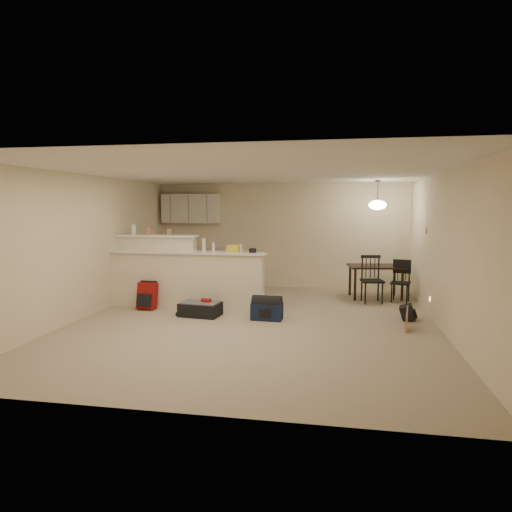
% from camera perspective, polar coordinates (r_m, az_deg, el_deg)
% --- Properties ---
extents(room, '(7.00, 7.02, 2.50)m').
position_cam_1_polar(room, '(7.58, -0.20, 0.93)').
color(room, tan).
rests_on(room, ground).
extents(breakfast_bar, '(3.08, 0.58, 1.39)m').
position_cam_1_polar(breakfast_bar, '(9.07, -10.05, -2.39)').
color(breakfast_bar, beige).
rests_on(breakfast_bar, ground).
extents(upper_cabinets, '(1.40, 0.34, 0.70)m').
position_cam_1_polar(upper_cabinets, '(11.32, -8.15, 5.89)').
color(upper_cabinets, white).
rests_on(upper_cabinets, room).
extents(kitchen_counter, '(1.80, 0.60, 0.90)m').
position_cam_1_polar(kitchen_counter, '(11.24, -7.28, -1.52)').
color(kitchen_counter, white).
rests_on(kitchen_counter, ground).
extents(thermostat, '(0.02, 0.12, 0.12)m').
position_cam_1_polar(thermostat, '(9.13, 20.46, 3.00)').
color(thermostat, beige).
rests_on(thermostat, room).
extents(jar, '(0.10, 0.10, 0.20)m').
position_cam_1_polar(jar, '(9.46, -15.03, 3.22)').
color(jar, silver).
rests_on(jar, breakfast_bar).
extents(cereal_box, '(0.10, 0.07, 0.16)m').
position_cam_1_polar(cereal_box, '(9.33, -13.21, 3.10)').
color(cereal_box, '#AC7C58').
rests_on(cereal_box, breakfast_bar).
extents(small_box, '(0.08, 0.06, 0.12)m').
position_cam_1_polar(small_box, '(9.17, -10.74, 2.98)').
color(small_box, '#AC7C58').
rests_on(small_box, breakfast_bar).
extents(bottle_a, '(0.07, 0.07, 0.26)m').
position_cam_1_polar(bottle_a, '(8.73, -6.52, 1.38)').
color(bottle_a, silver).
rests_on(bottle_a, breakfast_bar).
extents(bottle_b, '(0.06, 0.06, 0.18)m').
position_cam_1_polar(bottle_b, '(8.68, -5.35, 1.10)').
color(bottle_b, silver).
rests_on(bottle_b, breakfast_bar).
extents(bag_lump, '(0.22, 0.18, 0.14)m').
position_cam_1_polar(bag_lump, '(8.59, -2.86, 0.93)').
color(bag_lump, '#AC7C58').
rests_on(bag_lump, breakfast_bar).
extents(pouch, '(0.12, 0.10, 0.08)m').
position_cam_1_polar(pouch, '(8.51, -0.42, 0.69)').
color(pouch, '#AC7C58').
rests_on(pouch, breakfast_bar).
extents(extra_item_x, '(0.05, 0.05, 0.15)m').
position_cam_1_polar(extra_item_x, '(8.55, -1.88, 0.95)').
color(extra_item_x, silver).
rests_on(extra_item_x, breakfast_bar).
extents(extra_item_y, '(0.06, 0.06, 0.15)m').
position_cam_1_polar(extra_item_y, '(8.81, -8.03, 1.03)').
color(extra_item_y, silver).
rests_on(extra_item_y, breakfast_bar).
extents(dining_table, '(1.22, 0.91, 0.70)m').
position_cam_1_polar(dining_table, '(10.04, 14.73, -1.63)').
color(dining_table, black).
rests_on(dining_table, ground).
extents(pendant_lamp, '(0.36, 0.36, 0.62)m').
position_cam_1_polar(pendant_lamp, '(9.95, 14.95, 6.23)').
color(pendant_lamp, brown).
rests_on(pendant_lamp, room).
extents(dining_chair_near, '(0.48, 0.47, 0.96)m').
position_cam_1_polar(dining_chair_near, '(9.53, 14.32, -2.86)').
color(dining_chair_near, black).
rests_on(dining_chair_near, ground).
extents(dining_chair_far, '(0.45, 0.43, 0.84)m').
position_cam_1_polar(dining_chair_far, '(9.78, 17.62, -3.08)').
color(dining_chair_far, black).
rests_on(dining_chair_far, ground).
extents(suitcase, '(0.75, 0.53, 0.24)m').
position_cam_1_polar(suitcase, '(8.26, -6.97, -6.63)').
color(suitcase, black).
rests_on(suitcase, ground).
extents(red_backpack, '(0.34, 0.22, 0.51)m').
position_cam_1_polar(red_backpack, '(8.95, -13.43, -4.88)').
color(red_backpack, maroon).
rests_on(red_backpack, ground).
extents(navy_duffel, '(0.54, 0.31, 0.29)m').
position_cam_1_polar(navy_duffel, '(7.93, 1.38, -6.93)').
color(navy_duffel, '#12203B').
rests_on(navy_duffel, ground).
extents(black_daypack, '(0.25, 0.32, 0.26)m').
position_cam_1_polar(black_daypack, '(8.32, 18.40, -6.74)').
color(black_daypack, black).
rests_on(black_daypack, ground).
extents(cardboard_sheet, '(0.09, 0.42, 0.32)m').
position_cam_1_polar(cardboard_sheet, '(7.63, 18.33, -7.66)').
color(cardboard_sheet, '#AC7C58').
rests_on(cardboard_sheet, ground).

